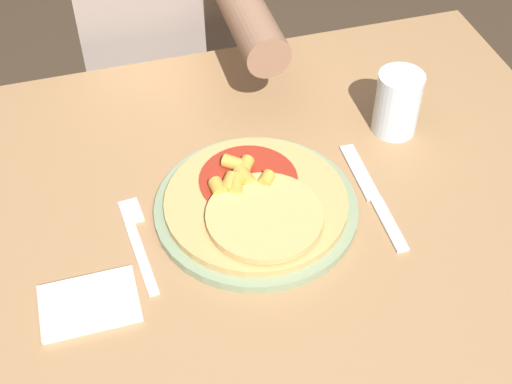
{
  "coord_description": "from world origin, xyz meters",
  "views": [
    {
      "loc": [
        -0.22,
        -0.6,
        1.5
      ],
      "look_at": [
        -0.03,
        0.06,
        0.79
      ],
      "focal_mm": 50.0,
      "sensor_mm": 36.0,
      "label": 1
    }
  ],
  "objects": [
    {
      "name": "fork",
      "position": [
        -0.2,
        0.05,
        0.75
      ],
      "size": [
        0.03,
        0.18,
        0.0
      ],
      "color": "silver",
      "rests_on": "dining_table"
    },
    {
      "name": "person_diner",
      "position": [
        -0.05,
        0.63,
        0.69
      ],
      "size": [
        0.33,
        0.52,
        1.19
      ],
      "color": "#2D2D38",
      "rests_on": "ground_plane"
    },
    {
      "name": "pizza",
      "position": [
        -0.03,
        0.05,
        0.78
      ],
      "size": [
        0.26,
        0.26,
        0.04
      ],
      "color": "tan",
      "rests_on": "plate"
    },
    {
      "name": "drinking_glass",
      "position": [
        0.23,
        0.17,
        0.8
      ],
      "size": [
        0.07,
        0.07,
        0.1
      ],
      "color": "silver",
      "rests_on": "dining_table"
    },
    {
      "name": "napkin",
      "position": [
        -0.28,
        -0.04,
        0.76
      ],
      "size": [
        0.12,
        0.09,
        0.01
      ],
      "color": "silver",
      "rests_on": "dining_table"
    },
    {
      "name": "dining_table",
      "position": [
        0.0,
        0.0,
        0.63
      ],
      "size": [
        1.0,
        0.92,
        0.75
      ],
      "color": "#9E754C",
      "rests_on": "ground_plane"
    },
    {
      "name": "knife",
      "position": [
        0.14,
        0.03,
        0.75
      ],
      "size": [
        0.02,
        0.22,
        0.0
      ],
      "color": "silver",
      "rests_on": "dining_table"
    },
    {
      "name": "plate",
      "position": [
        -0.03,
        0.06,
        0.76
      ],
      "size": [
        0.29,
        0.29,
        0.01
      ],
      "color": "gray",
      "rests_on": "dining_table"
    }
  ]
}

